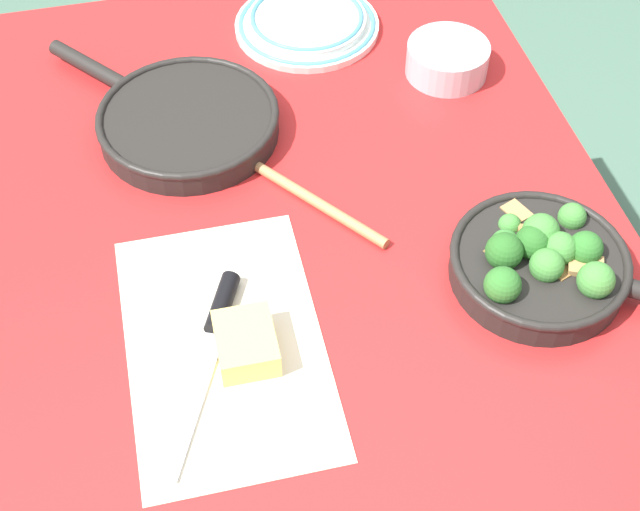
% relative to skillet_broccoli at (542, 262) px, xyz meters
% --- Properties ---
extents(ground_plane, '(14.00, 14.00, 0.00)m').
position_rel_skillet_broccoli_xyz_m(ground_plane, '(0.08, 0.27, -0.78)').
color(ground_plane, '#476B56').
extents(dining_table_red, '(1.33, 0.85, 0.75)m').
position_rel_skillet_broccoli_xyz_m(dining_table_red, '(0.08, 0.27, -0.11)').
color(dining_table_red, red).
rests_on(dining_table_red, ground_plane).
extents(skillet_broccoli, '(0.25, 0.31, 0.08)m').
position_rel_skillet_broccoli_xyz_m(skillet_broccoli, '(0.00, 0.00, 0.00)').
color(skillet_broccoli, black).
rests_on(skillet_broccoli, dining_table_red).
extents(skillet_eggs, '(0.37, 0.33, 0.04)m').
position_rel_skillet_broccoli_xyz_m(skillet_eggs, '(0.38, 0.40, -0.01)').
color(skillet_eggs, black).
rests_on(skillet_eggs, dining_table_red).
extents(wooden_spoon, '(0.30, 0.24, 0.02)m').
position_rel_skillet_broccoli_xyz_m(wooden_spoon, '(0.27, 0.31, -0.02)').
color(wooden_spoon, '#A87A4C').
rests_on(wooden_spoon, dining_table_red).
extents(parchment_sheet, '(0.38, 0.24, 0.00)m').
position_rel_skillet_broccoli_xyz_m(parchment_sheet, '(-0.01, 0.41, -0.03)').
color(parchment_sheet, beige).
rests_on(parchment_sheet, dining_table_red).
extents(grater_knife, '(0.27, 0.14, 0.02)m').
position_rel_skillet_broccoli_xyz_m(grater_knife, '(-0.01, 0.42, -0.02)').
color(grater_knife, silver).
rests_on(grater_knife, dining_table_red).
extents(cheese_block, '(0.09, 0.07, 0.04)m').
position_rel_skillet_broccoli_xyz_m(cheese_block, '(-0.03, 0.38, -0.01)').
color(cheese_block, '#EACC66').
rests_on(cheese_block, dining_table_red).
extents(dinner_plate_stack, '(0.24, 0.24, 0.03)m').
position_rel_skillet_broccoli_xyz_m(dinner_plate_stack, '(0.58, 0.17, -0.02)').
color(dinner_plate_stack, silver).
rests_on(dinner_plate_stack, dining_table_red).
extents(prep_bowl_steel, '(0.13, 0.13, 0.05)m').
position_rel_skillet_broccoli_xyz_m(prep_bowl_steel, '(0.42, -0.02, -0.00)').
color(prep_bowl_steel, '#B7B7BC').
rests_on(prep_bowl_steel, dining_table_red).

